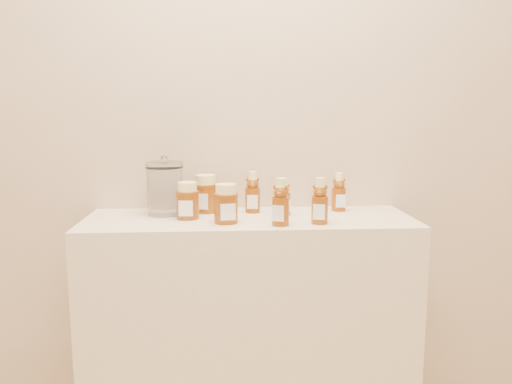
{
  "coord_description": "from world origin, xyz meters",
  "views": [
    {
      "loc": [
        -0.09,
        -0.23,
        1.28
      ],
      "look_at": [
        0.02,
        1.52,
        1.0
      ],
      "focal_mm": 35.0,
      "sensor_mm": 36.0,
      "label": 1
    }
  ],
  "objects_px": {
    "bear_bottle_back_left": "(253,189)",
    "glass_canister": "(165,186)",
    "display_table": "(249,333)",
    "honey_jar_left": "(188,200)",
    "bear_bottle_front_left": "(281,199)"
  },
  "relations": [
    {
      "from": "glass_canister",
      "to": "honey_jar_left",
      "type": "bearing_deg",
      "value": -42.05
    },
    {
      "from": "bear_bottle_back_left",
      "to": "glass_canister",
      "type": "height_order",
      "value": "glass_canister"
    },
    {
      "from": "bear_bottle_back_left",
      "to": "honey_jar_left",
      "type": "height_order",
      "value": "bear_bottle_back_left"
    },
    {
      "from": "honey_jar_left",
      "to": "display_table",
      "type": "bearing_deg",
      "value": 5.49
    },
    {
      "from": "display_table",
      "to": "bear_bottle_front_left",
      "type": "bearing_deg",
      "value": -51.98
    },
    {
      "from": "bear_bottle_front_left",
      "to": "glass_canister",
      "type": "xyz_separation_m",
      "value": [
        -0.41,
        0.21,
        0.02
      ]
    },
    {
      "from": "display_table",
      "to": "honey_jar_left",
      "type": "distance_m",
      "value": 0.56
    },
    {
      "from": "honey_jar_left",
      "to": "glass_canister",
      "type": "distance_m",
      "value": 0.13
    },
    {
      "from": "display_table",
      "to": "glass_canister",
      "type": "height_order",
      "value": "glass_canister"
    },
    {
      "from": "bear_bottle_back_left",
      "to": "honey_jar_left",
      "type": "xyz_separation_m",
      "value": [
        -0.24,
        -0.1,
        -0.02
      ]
    },
    {
      "from": "honey_jar_left",
      "to": "bear_bottle_front_left",
      "type": "bearing_deg",
      "value": -16.33
    },
    {
      "from": "bear_bottle_front_left",
      "to": "glass_canister",
      "type": "height_order",
      "value": "glass_canister"
    },
    {
      "from": "glass_canister",
      "to": "bear_bottle_back_left",
      "type": "bearing_deg",
      "value": 3.51
    },
    {
      "from": "bear_bottle_front_left",
      "to": "honey_jar_left",
      "type": "distance_m",
      "value": 0.35
    },
    {
      "from": "bear_bottle_back_left",
      "to": "glass_canister",
      "type": "relative_size",
      "value": 0.83
    }
  ]
}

